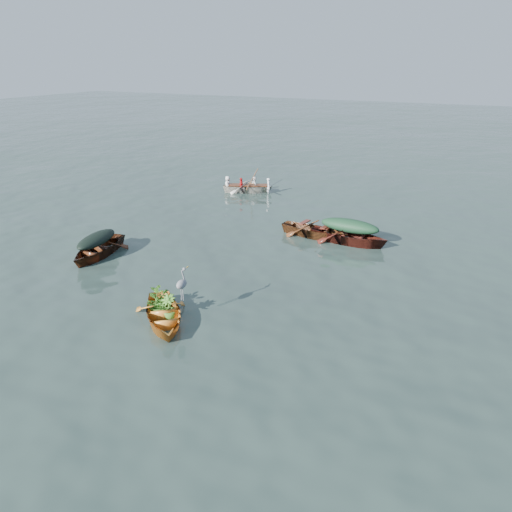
{
  "coord_description": "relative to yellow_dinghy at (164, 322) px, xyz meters",
  "views": [
    {
      "loc": [
        7.38,
        -12.79,
        6.73
      ],
      "look_at": [
        0.55,
        1.12,
        0.5
      ],
      "focal_mm": 35.0,
      "sensor_mm": 36.0,
      "label": 1
    }
  ],
  "objects": [
    {
      "name": "green_tarp_boat",
      "position": [
        2.75,
        8.21,
        0.0
      ],
      "size": [
        4.3,
        1.62,
        0.97
      ],
      "primitive_type": "imported",
      "rotation": [
        0.0,
        0.0,
        1.5
      ],
      "color": "#571D14",
      "rests_on": "ground"
    },
    {
      "name": "dark_covered_boat",
      "position": [
        -5.02,
        2.95,
        0.0
      ],
      "size": [
        1.99,
        3.93,
        0.94
      ],
      "primitive_type": "imported",
      "rotation": [
        0.0,
        0.0,
        0.16
      ],
      "color": "#492211",
      "rests_on": "ground"
    },
    {
      "name": "oars",
      "position": [
        -4.26,
        13.41,
        0.45
      ],
      "size": [
        1.55,
        2.63,
        0.06
      ],
      "primitive_type": null,
      "rotation": [
        0.0,
        0.0,
        1.97
      ],
      "color": "brown",
      "rests_on": "rowed_boat"
    },
    {
      "name": "thwart_benches",
      "position": [
        1.33,
        8.31,
        0.47
      ],
      "size": [
        2.07,
        1.01,
        0.04
      ],
      "primitive_type": null,
      "rotation": [
        0.0,
        0.0,
        1.43
      ],
      "color": "#521B13",
      "rests_on": "open_wooden_boat"
    },
    {
      "name": "rowers",
      "position": [
        -4.26,
        13.41,
        0.8
      ],
      "size": [
        2.74,
        1.9,
        0.76
      ],
      "primitive_type": "imported",
      "rotation": [
        0.0,
        0.0,
        1.97
      ],
      "color": "white",
      "rests_on": "rowed_boat"
    },
    {
      "name": "heron",
      "position": [
        0.38,
        0.4,
        0.9
      ],
      "size": [
        0.48,
        0.48,
        0.92
      ],
      "primitive_type": null,
      "rotation": [
        0.0,
        0.0,
        0.73
      ],
      "color": "gray",
      "rests_on": "yellow_dinghy"
    },
    {
      "name": "dark_tarp_cover",
      "position": [
        -5.02,
        2.95,
        0.67
      ],
      "size": [
        1.09,
        2.16,
        0.4
      ],
      "primitive_type": "ellipsoid",
      "rotation": [
        0.0,
        0.0,
        0.16
      ],
      "color": "black",
      "rests_on": "dark_covered_boat"
    },
    {
      "name": "green_tarp_cover",
      "position": [
        2.75,
        8.21,
        0.75
      ],
      "size": [
        2.36,
        0.89,
        0.52
      ],
      "primitive_type": "ellipsoid",
      "rotation": [
        0.0,
        0.0,
        1.5
      ],
      "color": "#173920",
      "rests_on": "green_tarp_boat"
    },
    {
      "name": "ground",
      "position": [
        0.12,
        3.21,
        0.0
      ],
      "size": [
        140.0,
        140.0,
        0.0
      ],
      "primitive_type": "plane",
      "color": "#2C3E38",
      "rests_on": "ground"
    },
    {
      "name": "dinghy_weeds",
      "position": [
        -0.35,
        0.43,
        0.74
      ],
      "size": [
        1.12,
        1.14,
        0.6
      ],
      "primitive_type": "imported",
      "rotation": [
        0.0,
        0.0,
        0.73
      ],
      "color": "#2D5E18",
      "rests_on": "yellow_dinghy"
    },
    {
      "name": "rowed_boat",
      "position": [
        -4.26,
        13.41,
        0.0
      ],
      "size": [
        3.8,
        2.42,
        0.84
      ],
      "primitive_type": "imported",
      "rotation": [
        0.0,
        0.0,
        1.97
      ],
      "color": "beige",
      "rests_on": "ground"
    },
    {
      "name": "open_wooden_boat",
      "position": [
        1.33,
        8.31,
        0.0
      ],
      "size": [
        4.1,
        1.78,
        0.9
      ],
      "primitive_type": "imported",
      "rotation": [
        0.0,
        0.0,
        1.43
      ],
      "color": "brown",
      "rests_on": "ground"
    },
    {
      "name": "yellow_dinghy",
      "position": [
        0.0,
        0.0,
        0.0
      ],
      "size": [
        3.2,
        3.34,
        0.88
      ],
      "primitive_type": "imported",
      "rotation": [
        0.0,
        0.0,
        0.73
      ],
      "color": "orange",
      "rests_on": "ground"
    }
  ]
}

